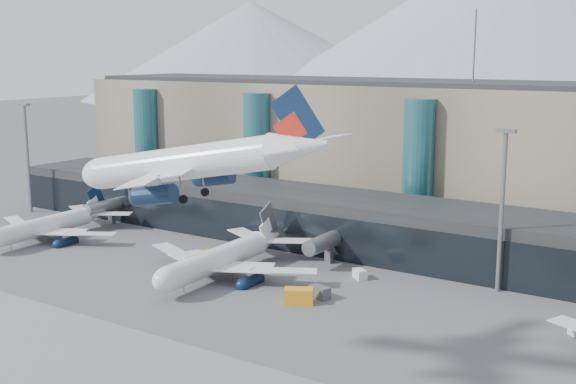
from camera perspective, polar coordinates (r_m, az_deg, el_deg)
The scene contains 14 objects.
ground at distance 94.25m, azimuth -11.57°, elevation -12.30°, with size 900.00×900.00×0.00m, color #515154.
concourse at distance 137.46m, azimuth 5.51°, elevation -2.54°, with size 170.00×27.00×10.00m.
terminal_main at distance 175.37m, azimuth 3.28°, elevation 3.87°, with size 130.00×30.00×31.00m.
teal_towers at distance 156.87m, azimuth 3.51°, elevation 2.52°, with size 116.40×19.40×46.00m.
lightmast_left at distance 178.45m, azimuth -19.91°, elevation 3.03°, with size 3.00×1.20×25.60m.
lightmast_mid at distance 115.56m, azimuth 16.57°, elevation -0.72°, with size 3.00×1.20×25.60m.
hero_jet at distance 75.78m, azimuth -6.54°, elevation 3.05°, with size 31.41×31.27×10.18m.
jet_parked_left at distance 153.35m, azimuth -17.88°, elevation -1.99°, with size 32.81×32.02×10.57m.
jet_parked_mid at distance 122.81m, azimuth -4.67°, elevation -4.46°, with size 35.66×34.66×11.49m.
veh_a at distance 155.73m, azimuth -18.10°, elevation -3.00°, with size 3.05×1.72×1.72m, color silver.
veh_b at distance 133.90m, azimuth -6.26°, elevation -4.83°, with size 2.30×1.41×1.32m, color orange.
veh_c at distance 111.27m, azimuth 2.50°, elevation -7.92°, with size 3.30×1.74×1.83m, color #4B4C50.
veh_g at distance 120.98m, azimuth 5.69°, elevation -6.47°, with size 2.68×1.56×1.56m, color silver.
veh_h at distance 108.69m, azimuth 0.86°, elevation -8.23°, with size 4.26×2.24×2.35m, color orange.
Camera 1 is at (61.97, -60.79, 36.70)m, focal length 45.00 mm.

